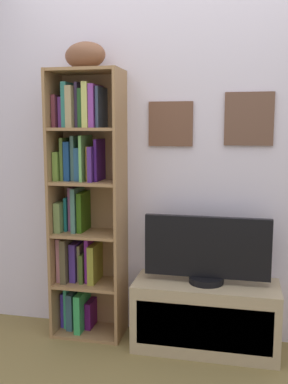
{
  "coord_description": "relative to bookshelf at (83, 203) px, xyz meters",
  "views": [
    {
      "loc": [
        0.39,
        -1.86,
        1.44
      ],
      "look_at": [
        -0.21,
        0.85,
        1.03
      ],
      "focal_mm": 41.8,
      "sensor_mm": 36.0,
      "label": 1
    }
  ],
  "objects": [
    {
      "name": "bookshelf",
      "position": [
        0.0,
        0.0,
        0.0
      ],
      "size": [
        0.48,
        0.3,
        1.8
      ],
      "color": "#9B7349",
      "rests_on": "ground"
    },
    {
      "name": "tv_stand",
      "position": [
        0.85,
        -0.08,
        -0.7
      ],
      "size": [
        0.92,
        0.38,
        0.44
      ],
      "color": "tan",
      "rests_on": "ground"
    },
    {
      "name": "football",
      "position": [
        0.04,
        -0.03,
        0.97
      ],
      "size": [
        0.33,
        0.24,
        0.17
      ],
      "primitive_type": "ellipsoid",
      "rotation": [
        0.0,
        0.0,
        -0.27
      ],
      "color": "brown",
      "rests_on": "bookshelf"
    },
    {
      "name": "television",
      "position": [
        0.85,
        -0.07,
        -0.26
      ],
      "size": [
        0.8,
        0.22,
        0.43
      ],
      "color": "black",
      "rests_on": "tv_stand"
    },
    {
      "name": "back_wall",
      "position": [
        0.67,
        0.15,
        0.28
      ],
      "size": [
        4.8,
        0.08,
        2.39
      ],
      "color": "silver",
      "rests_on": "ground"
    }
  ]
}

